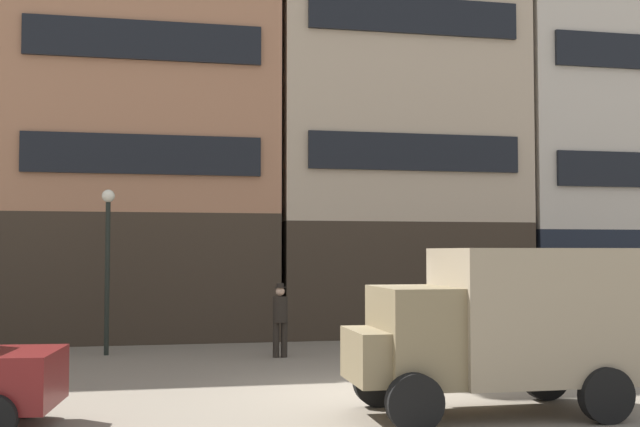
# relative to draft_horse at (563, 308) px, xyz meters

# --- Properties ---
(ground_plane) EXTENTS (120.00, 120.00, 0.00)m
(ground_plane) POSITION_rel_draft_horse_xyz_m (-5.45, -2.52, -1.27)
(ground_plane) COLOR slate
(building_center_left) EXTENTS (8.24, 7.16, 16.94)m
(building_center_left) POSITION_rel_draft_horse_xyz_m (-9.57, 8.86, 7.24)
(building_center_left) COLOR #33281E
(building_center_left) RESTS_ON ground_plane
(building_center_right) EXTENTS (8.22, 7.16, 12.19)m
(building_center_right) POSITION_rel_draft_horse_xyz_m (-1.69, 8.86, 4.86)
(building_center_right) COLOR #33281E
(building_center_right) RESTS_ON ground_plane
(building_far_right) EXTENTS (7.67, 7.16, 15.06)m
(building_far_right) POSITION_rel_draft_horse_xyz_m (5.90, 8.86, 6.30)
(building_far_right) COLOR black
(building_far_right) RESTS_ON ground_plane
(draft_horse) EXTENTS (2.35, 0.68, 2.30)m
(draft_horse) POSITION_rel_draft_horse_xyz_m (0.00, 0.00, 0.00)
(draft_horse) COLOR beige
(draft_horse) RESTS_ON ground_plane
(delivery_truck_near) EXTENTS (4.35, 2.12, 2.62)m
(delivery_truck_near) POSITION_rel_draft_horse_xyz_m (-3.83, -4.84, 0.15)
(delivery_truck_near) COLOR #7A6B4C
(delivery_truck_near) RESTS_ON ground_plane
(pedestrian_officer) EXTENTS (0.48, 0.48, 1.79)m
(pedestrian_officer) POSITION_rel_draft_horse_xyz_m (-6.21, 2.37, -0.29)
(pedestrian_officer) COLOR black
(pedestrian_officer) RESTS_ON ground_plane
(streetlamp_curbside) EXTENTS (0.32, 0.32, 4.12)m
(streetlamp_curbside) POSITION_rel_draft_horse_xyz_m (-10.37, 3.64, 1.40)
(streetlamp_curbside) COLOR black
(streetlamp_curbside) RESTS_ON ground_plane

